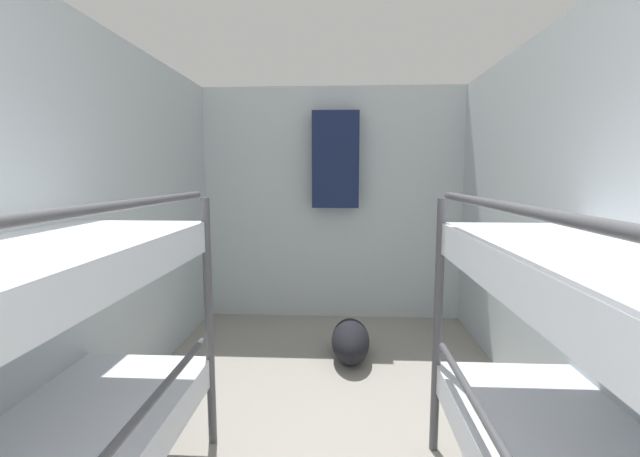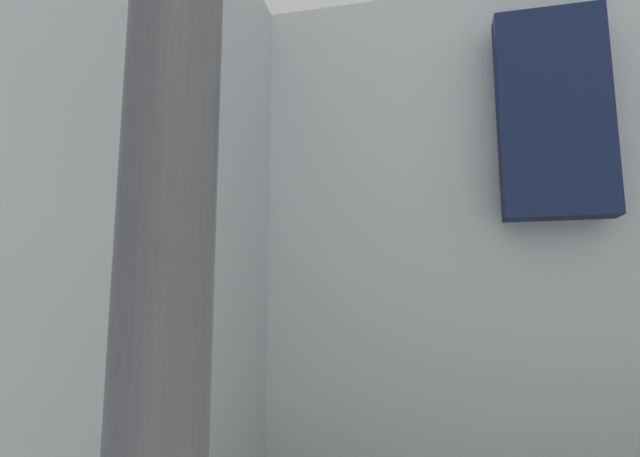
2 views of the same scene
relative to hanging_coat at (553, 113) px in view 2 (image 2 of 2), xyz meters
name	(u,v)px [view 2 (image 2 of 2)]	position (x,y,z in m)	size (l,w,h in m)	color
wall_back	(544,220)	(-0.03, 0.15, -0.43)	(2.64, 0.06, 2.27)	silver
hanging_coat	(553,113)	(0.00, 0.00, 0.00)	(0.44, 0.12, 0.90)	#192347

